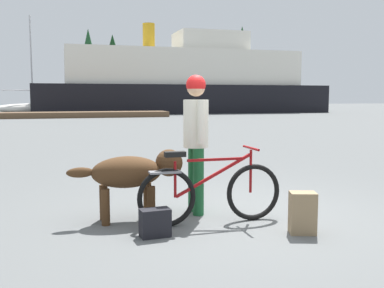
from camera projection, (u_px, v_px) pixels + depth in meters
The scene contains 12 objects.
ground_plane at pixel (235, 216), 5.55m from camera, with size 160.00×160.00×0.00m, color #595B5B.
bicycle at pixel (210, 192), 5.20m from camera, with size 1.76×0.44×0.90m.
person_cyclist at pixel (196, 130), 5.61m from camera, with size 0.32×0.53×1.77m.
dog at pixel (134, 173), 5.32m from camera, with size 1.39×0.45×0.85m.
backpack at pixel (303, 213), 4.83m from camera, with size 0.28×0.20×0.46m, color #8C7251.
handbag_pannier at pixel (155, 223), 4.74m from camera, with size 0.32×0.18×0.30m, color black.
dock_pier at pixel (78, 115), 32.27m from camera, with size 13.05×2.60×0.40m, color brown.
ferry_boat at pixel (184, 83), 41.84m from camera, with size 26.83×7.52×8.16m.
sailboat_moored at pixel (33, 108), 40.21m from camera, with size 6.86×1.92×8.74m.
pine_tree_center at pixel (113, 63), 54.75m from camera, with size 4.12×4.12×9.16m.
pine_tree_far_right at pixel (242, 57), 56.91m from camera, with size 3.86×3.86×10.47m.
pine_tree_mid_back at pixel (89, 58), 55.98m from camera, with size 3.29×3.29×10.06m.
Camera 1 is at (-2.03, -5.06, 1.49)m, focal length 41.40 mm.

